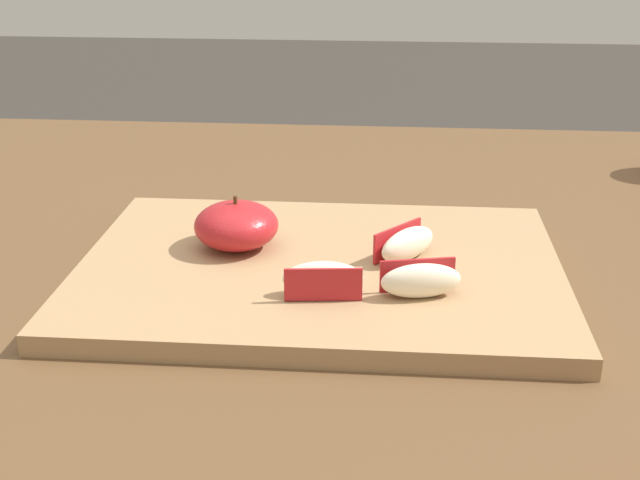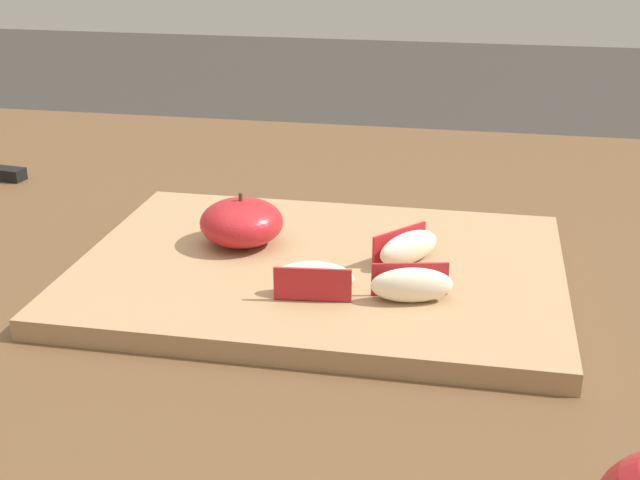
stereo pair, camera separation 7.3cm
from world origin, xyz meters
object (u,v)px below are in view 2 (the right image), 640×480
at_px(apple_wedge_back, 408,247).
at_px(apple_wedge_near_knife, 314,279).
at_px(apple_half_skin_up, 242,222).
at_px(cutting_board, 320,271).
at_px(apple_wedge_left, 411,284).

bearing_deg(apple_wedge_back, apple_wedge_near_knife, -130.12).
xyz_separation_m(apple_half_skin_up, apple_wedge_near_knife, (0.08, -0.09, -0.01)).
xyz_separation_m(cutting_board, apple_wedge_near_knife, (0.01, -0.07, 0.02)).
distance_m(cutting_board, apple_half_skin_up, 0.09).
xyz_separation_m(cutting_board, apple_half_skin_up, (-0.08, 0.03, 0.03)).
relative_size(cutting_board, apple_wedge_left, 6.18).
relative_size(cutting_board, apple_wedge_back, 6.61).
xyz_separation_m(cutting_board, apple_wedge_back, (0.07, 0.01, 0.02)).
relative_size(apple_half_skin_up, apple_wedge_back, 1.20).
height_order(cutting_board, apple_wedge_left, apple_wedge_left).
relative_size(apple_half_skin_up, apple_wedge_near_knife, 1.14).
height_order(apple_half_skin_up, apple_wedge_near_knife, apple_half_skin_up).
relative_size(cutting_board, apple_wedge_near_knife, 6.28).
bearing_deg(apple_half_skin_up, cutting_board, -19.44).
bearing_deg(apple_wedge_left, apple_wedge_near_knife, -176.92).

